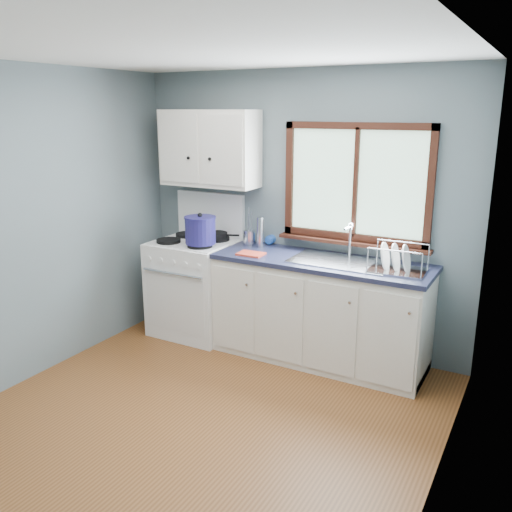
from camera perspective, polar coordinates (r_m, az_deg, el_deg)
The scene contains 18 objects.
floor at distance 3.97m, azimuth -7.30°, elevation -17.93°, with size 3.20×3.60×0.02m, color brown.
ceiling at distance 3.35m, azimuth -8.84°, elevation 21.15°, with size 3.20×3.60×0.02m, color white.
wall_back at distance 4.98m, azimuth 4.59°, elevation 4.70°, with size 3.20×0.02×2.50m, color slate.
wall_left at distance 4.58m, azimuth -24.36°, elevation 2.47°, with size 0.02×3.60×2.50m, color slate.
wall_right at distance 2.83m, azimuth 19.20°, elevation -4.30°, with size 0.02×3.60×2.50m, color slate.
gas_range at distance 5.34m, azimuth -6.42°, elevation -2.98°, with size 0.76×0.69×1.36m.
base_cabinets at distance 4.79m, azimuth 6.67°, elevation -6.24°, with size 1.85×0.60×0.88m.
countertop at distance 4.63m, azimuth 6.85°, elevation -0.59°, with size 1.89×0.64×0.04m, color #181B30.
sink at distance 4.59m, azimuth 8.92°, elevation -1.38°, with size 0.84×0.46×0.44m.
window at distance 4.71m, azimuth 10.42°, elevation 6.69°, with size 1.36×0.10×1.03m.
upper_cabinets at distance 5.16m, azimuth -4.94°, elevation 11.23°, with size 0.95×0.35×0.70m.
skillet at distance 5.23m, azimuth -4.25°, elevation 2.23°, with size 0.37×0.30×0.05m.
stockpot at distance 4.98m, azimuth -5.88°, elevation 2.76°, with size 0.34×0.34×0.29m.
utensil_crock at distance 5.07m, azimuth -0.69°, elevation 1.99°, with size 0.14×0.14×0.35m.
thermos at distance 4.98m, azimuth 0.45°, elevation 2.51°, with size 0.07×0.07×0.28m, color silver.
soap_bottle at distance 5.05m, azimuth 1.29°, elevation 2.41°, with size 0.09×0.09×0.23m, color #2353B3.
dish_towel at distance 4.74m, azimuth -0.54°, elevation 0.23°, with size 0.23×0.16×0.02m, color red.
dish_rack at distance 4.39m, azimuth 14.59°, elevation -0.83°, with size 0.45×0.35×0.22m.
Camera 1 is at (2.02, -2.65, 2.15)m, focal length 38.00 mm.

